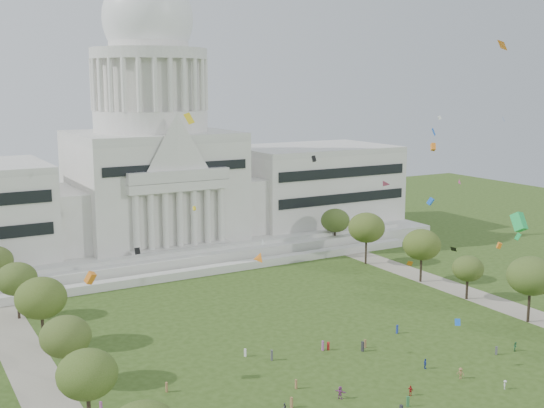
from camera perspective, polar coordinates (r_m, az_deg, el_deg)
ground at (r=108.59m, az=12.39°, el=-16.26°), size 400.00×400.00×0.00m
capitol at (r=198.16m, az=-9.92°, el=2.50°), size 160.00×64.50×91.30m
path_left at (r=113.46m, az=-18.21°, el=-15.34°), size 8.00×160.00×0.04m
path_right at (r=160.22m, az=18.02°, el=-7.80°), size 8.00×160.00×0.04m
row_tree_l_2 at (r=99.23m, az=-15.21°, el=-13.59°), size 8.42×8.42×11.97m
row_tree_r_2 at (r=146.95m, az=20.84°, el=-5.65°), size 9.55×9.55×13.58m
row_tree_l_3 at (r=114.59m, az=-16.90°, el=-10.57°), size 8.12×8.12×11.55m
row_tree_r_3 at (r=158.63m, az=16.08°, el=-5.21°), size 7.01×7.01×9.98m
row_tree_l_4 at (r=131.44m, az=-18.77°, el=-7.46°), size 9.29×9.29×13.21m
row_tree_r_4 at (r=169.13m, az=12.43°, el=-3.35°), size 9.19×9.19×13.06m
row_tree_l_5 at (r=149.15m, az=-20.58°, el=-5.90°), size 8.33×8.33×11.85m
row_tree_r_5 at (r=183.22m, az=7.91°, el=-1.98°), size 9.82×9.82×13.96m
row_tree_r_6 at (r=199.06m, az=5.31°, el=-1.38°), size 8.42×8.42×11.97m
person_2 at (r=133.25m, az=19.70°, el=-11.16°), size 0.96×0.94×1.71m
person_3 at (r=118.98m, az=15.50°, el=-13.49°), size 1.16×1.37×1.89m
person_4 at (r=111.46m, az=11.50°, el=-15.04°), size 0.83×1.09×1.65m
person_5 at (r=108.82m, az=5.73°, el=-15.42°), size 1.55×1.99×2.01m
person_8 at (r=104.35m, az=1.03°, el=-16.68°), size 0.83×0.60×1.55m
person_9 at (r=117.36m, az=18.92°, el=-14.11°), size 1.08×0.96×1.50m
person_10 at (r=121.34m, az=12.70°, el=-12.91°), size 0.95×1.19×1.79m
distant_crowd at (r=110.20m, az=1.85°, el=-15.13°), size 67.77×36.55×1.87m
kite_swarm at (r=103.42m, az=9.18°, el=-0.11°), size 82.51×101.30×63.67m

